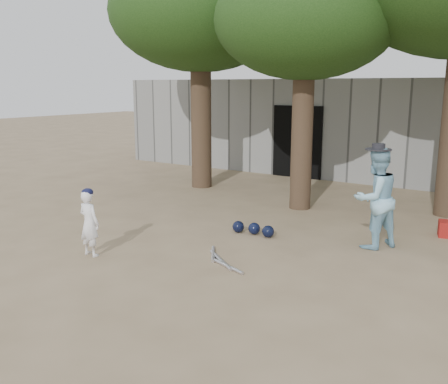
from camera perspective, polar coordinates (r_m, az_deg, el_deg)
The scene contains 7 objects.
ground at distance 8.65m, azimuth -7.04°, elevation -6.87°, with size 70.00×70.00×0.00m, color #937C5E.
boy_player at distance 8.58m, azimuth -15.15°, elevation -3.47°, with size 0.41×0.27×1.11m, color white.
spectator_blue at distance 9.02m, azimuth 16.90°, elevation -0.69°, with size 0.86×0.67×1.76m, color #93CAE3.
back_building at distance 17.42m, azimuth 15.60°, elevation 7.36°, with size 16.00×5.24×3.00m.
helmet_row at distance 9.55m, azimuth 3.37°, elevation -4.23°, with size 0.87×0.29×0.23m.
bat_pile at distance 8.15m, azimuth -0.41°, elevation -7.77°, with size 1.11×0.83×0.06m.
tree_row at distance 12.26m, azimuth 11.74°, elevation 20.70°, with size 11.40×5.80×6.69m.
Camera 1 is at (5.35, -6.19, 2.79)m, focal length 40.00 mm.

